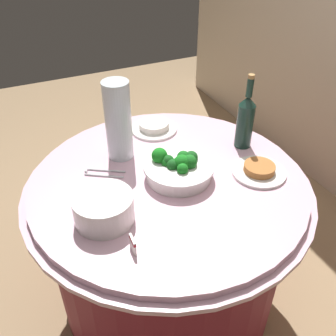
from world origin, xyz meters
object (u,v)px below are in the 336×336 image
(wine_bottle, at_px, (245,120))
(food_plate_rice, at_px, (154,127))
(broccoli_bowl, at_px, (178,168))
(plate_stack, at_px, (104,208))
(decorative_fruit_vase, at_px, (118,123))
(serving_tongs, at_px, (103,173))
(food_plate_peanuts, at_px, (259,170))
(label_placard_front, at_px, (133,244))

(wine_bottle, height_order, food_plate_rice, wine_bottle)
(broccoli_bowl, bearing_deg, food_plate_rice, 171.28)
(plate_stack, xyz_separation_m, wine_bottle, (-0.20, 0.70, 0.08))
(decorative_fruit_vase, height_order, serving_tongs, decorative_fruit_vase)
(wine_bottle, distance_m, food_plate_peanuts, 0.24)
(wine_bottle, distance_m, decorative_fruit_vase, 0.55)
(serving_tongs, bearing_deg, wine_bottle, 84.78)
(broccoli_bowl, bearing_deg, serving_tongs, -118.73)
(serving_tongs, bearing_deg, food_plate_rice, 125.87)
(decorative_fruit_vase, bearing_deg, serving_tongs, -48.64)
(plate_stack, xyz_separation_m, food_plate_rice, (-0.49, 0.40, -0.03))
(food_plate_peanuts, xyz_separation_m, label_placard_front, (0.17, -0.61, 0.02))
(broccoli_bowl, distance_m, serving_tongs, 0.31)
(decorative_fruit_vase, distance_m, label_placard_front, 0.56)
(wine_bottle, height_order, decorative_fruit_vase, decorative_fruit_vase)
(serving_tongs, bearing_deg, decorative_fruit_vase, 131.36)
(wine_bottle, relative_size, food_plate_peanuts, 1.53)
(food_plate_peanuts, bearing_deg, serving_tongs, -114.54)
(wine_bottle, relative_size, label_placard_front, 6.11)
(decorative_fruit_vase, height_order, label_placard_front, decorative_fruit_vase)
(food_plate_peanuts, height_order, food_plate_rice, food_plate_rice)
(decorative_fruit_vase, height_order, food_plate_rice, decorative_fruit_vase)
(food_plate_peanuts, relative_size, food_plate_rice, 1.00)
(food_plate_rice, height_order, label_placard_front, label_placard_front)
(broccoli_bowl, relative_size, decorative_fruit_vase, 0.82)
(decorative_fruit_vase, bearing_deg, plate_stack, -27.41)
(wine_bottle, bearing_deg, serving_tongs, -95.22)
(plate_stack, height_order, food_plate_rice, plate_stack)
(broccoli_bowl, bearing_deg, wine_bottle, 103.62)
(broccoli_bowl, xyz_separation_m, wine_bottle, (-0.09, 0.37, 0.09))
(serving_tongs, bearing_deg, food_plate_peanuts, 65.46)
(wine_bottle, height_order, serving_tongs, wine_bottle)
(serving_tongs, xyz_separation_m, food_plate_peanuts, (0.26, 0.57, 0.01))
(plate_stack, xyz_separation_m, label_placard_front, (0.18, 0.04, -0.02))
(serving_tongs, bearing_deg, plate_stack, -15.78)
(food_plate_rice, bearing_deg, wine_bottle, 46.32)
(decorative_fruit_vase, xyz_separation_m, food_plate_rice, (-0.14, 0.22, -0.14))
(serving_tongs, distance_m, label_placard_front, 0.43)
(food_plate_peanuts, height_order, label_placard_front, label_placard_front)
(broccoli_bowl, distance_m, label_placard_front, 0.41)
(plate_stack, distance_m, food_plate_peanuts, 0.65)
(wine_bottle, bearing_deg, food_plate_rice, -133.68)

